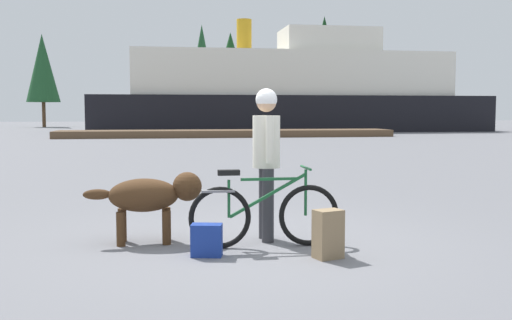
{
  "coord_description": "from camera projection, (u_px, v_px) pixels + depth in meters",
  "views": [
    {
      "loc": [
        -1.02,
        -6.66,
        1.52
      ],
      "look_at": [
        0.1,
        0.44,
        0.93
      ],
      "focal_mm": 41.8,
      "sensor_mm": 36.0,
      "label": 1
    }
  ],
  "objects": [
    {
      "name": "person_cyclist",
      "position": [
        266.0,
        149.0,
        6.94
      ],
      "size": [
        0.32,
        0.53,
        1.78
      ],
      "color": "#333338",
      "rests_on": "ground_plane"
    },
    {
      "name": "dock_pier",
      "position": [
        227.0,
        133.0,
        34.83
      ],
      "size": [
        19.4,
        2.83,
        0.4
      ],
      "primitive_type": "cube",
      "color": "brown",
      "rests_on": "ground_plane"
    },
    {
      "name": "handbag_pannier",
      "position": [
        207.0,
        240.0,
        6.23
      ],
      "size": [
        0.35,
        0.24,
        0.34
      ],
      "primitive_type": "cube",
      "rotation": [
        0.0,
        0.0,
        -0.21
      ],
      "color": "navy",
      "rests_on": "ground_plane"
    },
    {
      "name": "pine_tree_far_left",
      "position": [
        43.0,
        68.0,
        55.14
      ],
      "size": [
        3.05,
        3.05,
        8.61
      ],
      "color": "#4C331E",
      "rests_on": "ground_plane"
    },
    {
      "name": "bicycle",
      "position": [
        264.0,
        214.0,
        6.63
      ],
      "size": [
        1.7,
        0.44,
        0.9
      ],
      "color": "black",
      "rests_on": "ground_plane"
    },
    {
      "name": "ground_plane",
      "position": [
        253.0,
        244.0,
        6.84
      ],
      "size": [
        160.0,
        160.0,
        0.0
      ],
      "primitive_type": "plane",
      "color": "slate"
    },
    {
      "name": "pine_tree_far_right",
      "position": [
        324.0,
        58.0,
        61.23
      ],
      "size": [
        4.37,
        4.37,
        11.17
      ],
      "color": "#4C331E",
      "rests_on": "ground_plane"
    },
    {
      "name": "dog",
      "position": [
        151.0,
        196.0,
        6.85
      ],
      "size": [
        1.35,
        0.45,
        0.82
      ],
      "color": "#472D19",
      "rests_on": "ground_plane"
    },
    {
      "name": "pine_tree_mid_back",
      "position": [
        230.0,
        66.0,
        65.26
      ],
      "size": [
        4.23,
        4.23,
        10.07
      ],
      "color": "#4C331E",
      "rests_on": "ground_plane"
    },
    {
      "name": "pine_tree_center",
      "position": [
        202.0,
        66.0,
        60.17
      ],
      "size": [
        3.11,
        3.11,
        10.18
      ],
      "color": "#4C331E",
      "rests_on": "ground_plane"
    },
    {
      "name": "backpack",
      "position": [
        328.0,
        234.0,
        6.15
      ],
      "size": [
        0.33,
        0.28,
        0.51
      ],
      "primitive_type": "cube",
      "rotation": [
        0.0,
        0.0,
        0.32
      ],
      "color": "#8C7251",
      "rests_on": "ground_plane"
    },
    {
      "name": "ferry_boat",
      "position": [
        292.0,
        93.0,
        44.62
      ],
      "size": [
        29.01,
        7.43,
        8.2
      ],
      "color": "black",
      "rests_on": "ground_plane"
    }
  ]
}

